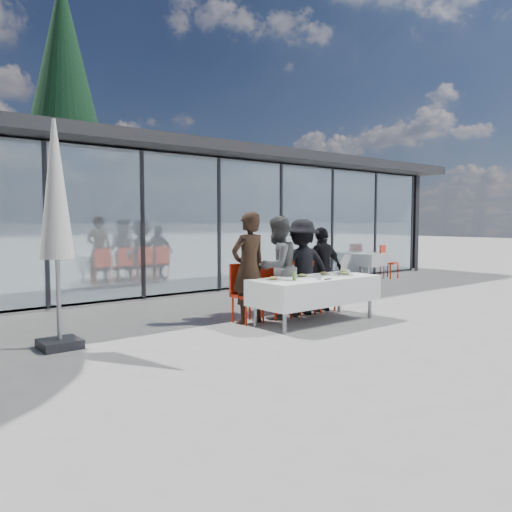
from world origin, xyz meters
The scene contains 25 objects.
ground centered at (0.00, 0.00, 0.00)m, with size 90.00×90.00×0.00m, color gray.
pavilion centered at (2.00, 8.16, 2.15)m, with size 14.80×8.80×3.44m.
dining_table centered at (0.30, 0.16, 0.54)m, with size 2.26×0.96×0.75m.
diner_a centered at (-0.60, 0.80, 0.92)m, with size 0.67×0.67×1.84m, color #301F15.
diner_chair_a centered at (-0.60, 0.91, 0.54)m, with size 0.44×0.44×0.97m.
diner_b centered at (0.03, 0.80, 0.88)m, with size 0.86×0.86×1.77m, color #555555.
diner_chair_b centered at (0.03, 0.91, 0.54)m, with size 0.44×0.44×0.97m.
diner_c centered at (0.62, 0.80, 0.86)m, with size 1.11×1.11×1.71m, color black.
diner_chair_c centered at (0.62, 0.91, 0.54)m, with size 0.44×0.44×0.97m.
diner_d centered at (1.15, 0.80, 0.79)m, with size 0.92×0.92×1.57m, color black.
diner_chair_d centered at (1.15, 0.91, 0.54)m, with size 0.44×0.44×0.97m.
plate_a centered at (-0.53, 0.25, 0.78)m, with size 0.27×0.27×0.07m.
plate_b centered at (0.11, 0.26, 0.78)m, with size 0.27×0.27×0.07m.
plate_c centered at (0.64, 0.29, 0.78)m, with size 0.27×0.27×0.07m.
plate_d centered at (1.19, 0.31, 0.78)m, with size 0.27×0.27×0.07m.
plate_extra centered at (0.90, 0.03, 0.78)m, with size 0.27×0.27×0.07m.
juice_bottle centered at (-0.25, 0.08, 0.82)m, with size 0.06×0.06×0.15m, color #7DB149.
drinking_glasses centered at (0.51, -0.07, 0.80)m, with size 0.93×0.21×0.10m.
folded_eyeglasses centered at (0.25, -0.17, 0.76)m, with size 0.14×0.03×0.01m, color black.
spare_table_right centered at (6.13, 3.64, 0.55)m, with size 0.86×0.86×0.74m.
spare_chair_a centered at (6.61, 3.39, 0.54)m, with size 0.55×0.55×0.97m.
spare_chair_b centered at (5.51, 4.24, 0.54)m, with size 0.62×0.62×0.97m.
market_umbrella centered at (-3.57, 1.07, 1.92)m, with size 0.50×0.50×3.00m.
lounger centered at (5.38, 3.55, 0.26)m, with size 1.07×1.46×0.72m.
conifer_tree centered at (0.50, 13.00, 5.99)m, with size 4.00×4.00×10.50m.
Camera 1 is at (-5.64, -5.62, 1.68)m, focal length 35.00 mm.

